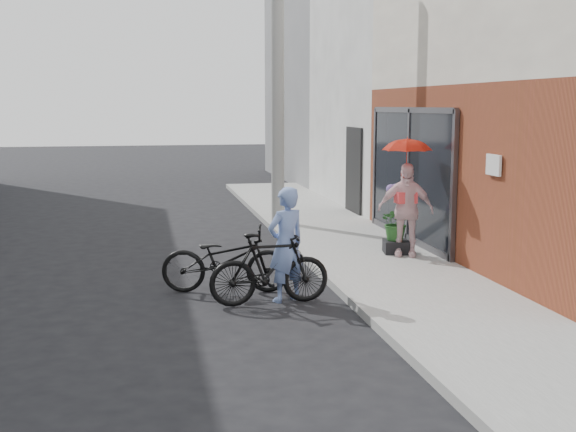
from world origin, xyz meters
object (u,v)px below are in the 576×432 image
object	(u,v)px
utility_pole	(278,65)
planter	(396,247)
kimono_woman	(405,210)
officer	(286,245)
bike_left	(226,259)
bike_right	(270,269)

from	to	relation	value
utility_pole	planter	size ratio (longest dim) A/B	16.52
kimono_woman	planter	distance (m)	0.73
utility_pole	kimono_woman	bearing A→B (deg)	-69.18
officer	planter	size ratio (longest dim) A/B	3.73
utility_pole	bike_left	distance (m)	6.29
kimono_woman	bike_left	bearing A→B (deg)	-135.76
officer	utility_pole	bearing A→B (deg)	-124.07
officer	bike_left	bearing A→B (deg)	-64.80
utility_pole	officer	world-z (taller)	utility_pole
bike_right	planter	size ratio (longest dim) A/B	3.87
utility_pole	kimono_woman	size ratio (longest dim) A/B	4.41
bike_left	planter	world-z (taller)	bike_left
utility_pole	kimono_woman	distance (m)	4.89
bike_left	bike_right	bearing A→B (deg)	-135.72
utility_pole	officer	bearing A→B (deg)	-99.58
bike_left	bike_right	size ratio (longest dim) A/B	1.12
officer	kimono_woman	bearing A→B (deg)	-165.38
bike_left	planter	bearing A→B (deg)	-52.14
utility_pole	bike_right	world-z (taller)	utility_pole
bike_left	kimono_woman	distance (m)	3.53
kimono_woman	utility_pole	bearing A→B (deg)	132.15
utility_pole	bike_left	bearing A→B (deg)	-108.47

